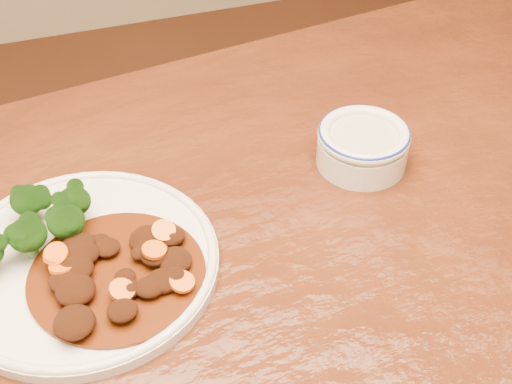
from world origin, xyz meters
name	(u,v)px	position (x,y,z in m)	size (l,w,h in m)	color
dining_table	(225,328)	(0.00, 0.00, 0.67)	(1.61, 1.10, 0.75)	#4E230D
dinner_plate	(83,262)	(-0.14, 0.07, 0.76)	(0.30, 0.30, 0.02)	silver
broccoli_florets	(33,225)	(-0.18, 0.11, 0.79)	(0.14, 0.11, 0.05)	#5B8F4A
mince_stew	(113,271)	(-0.11, 0.03, 0.77)	(0.19, 0.19, 0.04)	#4F2408
dip_bowl	(363,144)	(0.23, 0.14, 0.78)	(0.12, 0.12, 0.05)	silver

